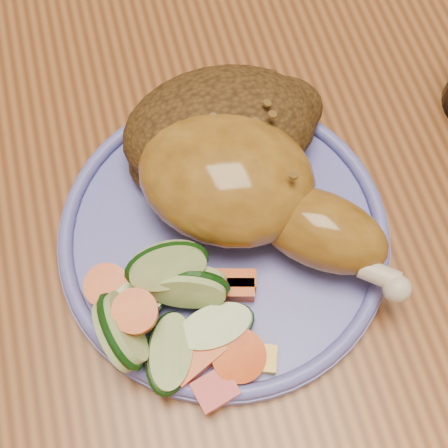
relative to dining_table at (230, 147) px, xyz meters
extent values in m
plane|color=brown|center=(0.00, 0.00, -0.67)|extent=(4.00, 4.00, 0.00)
cube|color=brown|center=(0.00, 0.00, 0.06)|extent=(0.90, 1.40, 0.04)
cylinder|color=#4C2D16|center=(-0.18, 0.37, -0.46)|extent=(0.04, 0.04, 0.41)
cylinder|color=#4C2D16|center=(0.18, 0.37, -0.46)|extent=(0.04, 0.04, 0.41)
cylinder|color=#6263C2|center=(-0.04, -0.12, 0.09)|extent=(0.23, 0.23, 0.01)
torus|color=#6263C2|center=(-0.04, -0.12, 0.10)|extent=(0.23, 0.23, 0.01)
ellipsoid|color=#9E6A21|center=(-0.03, -0.10, 0.13)|extent=(0.15, 0.15, 0.06)
ellipsoid|color=#9E6A21|center=(0.02, -0.15, 0.12)|extent=(0.10, 0.10, 0.05)
sphere|color=beige|center=(0.05, -0.20, 0.12)|extent=(0.02, 0.02, 0.02)
ellipsoid|color=#4C3013|center=(-0.02, -0.06, 0.12)|extent=(0.14, 0.10, 0.06)
ellipsoid|color=#4C3013|center=(0.02, -0.04, 0.11)|extent=(0.07, 0.05, 0.04)
ellipsoid|color=#4C3013|center=(-0.06, -0.06, 0.11)|extent=(0.06, 0.05, 0.03)
cube|color=#A50A05|center=(-0.07, -0.22, 0.10)|extent=(0.03, 0.03, 0.01)
cube|color=#E5A507|center=(-0.04, -0.21, 0.10)|extent=(0.03, 0.02, 0.01)
cube|color=#F35208|center=(-0.04, -0.16, 0.10)|extent=(0.03, 0.02, 0.01)
cylinder|color=#F35208|center=(-0.11, -0.17, 0.13)|extent=(0.03, 0.03, 0.02)
cylinder|color=#F35208|center=(-0.05, -0.21, 0.10)|extent=(0.03, 0.04, 0.02)
cylinder|color=#F35208|center=(-0.12, -0.14, 0.10)|extent=(0.03, 0.03, 0.02)
cube|color=#F35208|center=(-0.08, -0.20, 0.10)|extent=(0.04, 0.03, 0.01)
cube|color=#F35208|center=(-0.05, -0.16, 0.10)|extent=(0.03, 0.02, 0.01)
cylinder|color=#C3D88C|center=(-0.08, -0.15, 0.13)|extent=(0.05, 0.05, 0.04)
cylinder|color=#C3D88C|center=(-0.12, -0.18, 0.12)|extent=(0.05, 0.05, 0.05)
cylinder|color=#C3D88C|center=(-0.09, -0.20, 0.11)|extent=(0.06, 0.06, 0.03)
cylinder|color=#C3D88C|center=(-0.06, -0.19, 0.10)|extent=(0.05, 0.05, 0.02)
cylinder|color=#C3D88C|center=(-0.07, -0.16, 0.12)|extent=(0.06, 0.04, 0.05)
cylinder|color=#C3D88C|center=(-0.11, -0.16, 0.10)|extent=(0.07, 0.07, 0.02)
camera|label=1|loc=(-0.08, -0.29, 0.49)|focal=50.00mm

